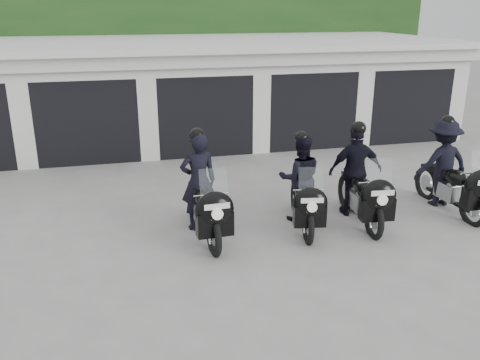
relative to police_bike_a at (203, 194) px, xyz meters
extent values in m
plane|color=#9E9F99|center=(0.97, -0.50, -0.79)|extent=(80.00, 80.00, 0.00)
cube|color=silver|center=(0.97, 8.00, 0.61)|extent=(16.00, 6.00, 2.80)
cube|color=silver|center=(0.97, 7.80, 2.09)|extent=(16.40, 6.80, 0.16)
cube|color=silver|center=(0.97, 4.75, 1.86)|extent=(16.40, 0.12, 0.40)
cube|color=black|center=(0.97, 4.98, -0.67)|extent=(16.00, 0.06, 0.24)
cube|color=silver|center=(-3.68, 5.15, 0.61)|extent=(0.50, 0.50, 2.80)
cube|color=black|center=(-2.13, 6.20, 0.31)|extent=(2.60, 2.60, 2.20)
cube|color=silver|center=(-2.13, 5.15, 1.71)|extent=(2.60, 0.50, 0.60)
cube|color=silver|center=(-0.58, 5.15, 0.61)|extent=(0.50, 0.50, 2.80)
cube|color=black|center=(0.97, 6.20, 0.31)|extent=(2.60, 2.60, 2.20)
cube|color=silver|center=(0.97, 5.15, 1.71)|extent=(2.60, 0.50, 0.60)
cube|color=silver|center=(2.52, 5.15, 0.61)|extent=(0.50, 0.50, 2.80)
cube|color=black|center=(4.07, 6.20, 0.31)|extent=(2.60, 2.60, 2.20)
cube|color=silver|center=(4.07, 5.15, 1.71)|extent=(2.60, 0.50, 0.60)
cube|color=silver|center=(5.62, 5.15, 0.61)|extent=(0.50, 0.50, 2.80)
cube|color=black|center=(7.17, 6.20, 0.31)|extent=(2.60, 2.60, 2.20)
cube|color=silver|center=(7.17, 5.15, 1.71)|extent=(2.60, 0.50, 0.60)
cube|color=silver|center=(8.72, 5.15, 0.61)|extent=(0.50, 0.50, 2.80)
cube|color=#173A15|center=(0.97, 12.00, 1.36)|extent=(20.00, 2.00, 4.30)
cylinder|color=black|center=(-5.53, 13.50, 0.86)|extent=(0.24, 0.24, 3.30)
cylinder|color=black|center=(3.97, 13.50, 0.86)|extent=(0.24, 0.24, 3.30)
cylinder|color=black|center=(8.47, 13.50, 0.86)|extent=(0.24, 0.24, 3.30)
torus|color=black|center=(0.05, -0.76, -0.46)|extent=(0.16, 0.77, 0.77)
torus|color=black|center=(-0.05, 0.76, -0.46)|extent=(0.16, 0.77, 0.77)
cube|color=#9F9FA3|center=(0.00, 0.02, -0.39)|extent=(0.31, 0.59, 0.34)
cube|color=black|center=(0.00, 0.00, -0.56)|extent=(0.17, 1.37, 0.06)
ellipsoid|color=black|center=(0.01, -0.16, -0.03)|extent=(0.38, 0.63, 0.30)
cube|color=black|center=(-0.02, 0.29, -0.01)|extent=(0.31, 0.59, 0.11)
ellipsoid|color=black|center=(0.05, -0.84, 0.03)|extent=(0.68, 0.39, 0.63)
cube|color=black|center=(0.05, -0.84, -0.21)|extent=(0.62, 0.27, 0.42)
cube|color=#B2BFC6|center=(0.05, -0.81, 0.45)|extent=(0.47, 0.15, 0.54)
cylinder|color=silver|center=(0.04, -0.63, 0.22)|extent=(0.59, 0.06, 0.03)
cube|color=white|center=(0.06, -1.02, 0.16)|extent=(0.42, 0.04, 0.09)
cube|color=white|center=(0.06, -0.99, -0.03)|extent=(0.19, 0.03, 0.11)
imported|color=black|center=(-0.02, 0.31, 0.13)|extent=(0.70, 0.48, 1.85)
sphere|color=black|center=(-0.02, 0.31, 1.00)|extent=(0.28, 0.28, 0.28)
torus|color=black|center=(1.75, -0.72, -0.49)|extent=(0.23, 0.71, 0.71)
torus|color=black|center=(2.01, 0.65, -0.49)|extent=(0.23, 0.71, 0.71)
cube|color=#9F9FA3|center=(1.88, -0.02, -0.42)|extent=(0.35, 0.57, 0.31)
cube|color=black|center=(1.88, -0.04, -0.58)|extent=(0.31, 1.25, 0.06)
ellipsoid|color=black|center=(1.85, -0.18, -0.09)|extent=(0.41, 0.61, 0.28)
cube|color=black|center=(1.93, 0.23, -0.07)|extent=(0.35, 0.57, 0.10)
ellipsoid|color=black|center=(1.74, -0.80, -0.03)|extent=(0.66, 0.43, 0.58)
cube|color=black|center=(1.74, -0.80, -0.26)|extent=(0.59, 0.31, 0.39)
cube|color=#B2BFC6|center=(1.74, -0.77, 0.35)|extent=(0.44, 0.19, 0.49)
cylinder|color=silver|center=(1.77, -0.61, 0.14)|extent=(0.54, 0.13, 0.03)
cube|color=white|center=(1.71, -0.96, 0.08)|extent=(0.38, 0.09, 0.09)
cube|color=white|center=(1.71, -0.93, -0.09)|extent=(0.17, 0.05, 0.10)
imported|color=black|center=(1.93, 0.25, 0.06)|extent=(0.93, 0.78, 1.70)
sphere|color=black|center=(1.93, 0.25, 0.86)|extent=(0.26, 0.26, 0.26)
torus|color=black|center=(2.98, -0.81, -0.47)|extent=(0.19, 0.76, 0.76)
torus|color=black|center=(3.12, 0.68, -0.47)|extent=(0.19, 0.76, 0.76)
cube|color=#9F9FA3|center=(3.05, -0.04, -0.40)|extent=(0.32, 0.59, 0.33)
cube|color=black|center=(3.05, -0.06, -0.56)|extent=(0.21, 1.35, 0.06)
ellipsoid|color=black|center=(3.04, -0.22, -0.04)|extent=(0.39, 0.63, 0.30)
cube|color=black|center=(3.08, 0.22, -0.02)|extent=(0.32, 0.59, 0.10)
ellipsoid|color=black|center=(2.97, -0.89, 0.02)|extent=(0.68, 0.40, 0.62)
cube|color=black|center=(2.97, -0.89, -0.22)|extent=(0.62, 0.28, 0.41)
cube|color=#B2BFC6|center=(2.97, -0.86, 0.43)|extent=(0.47, 0.16, 0.53)
cylinder|color=silver|center=(2.99, -0.68, 0.21)|extent=(0.58, 0.08, 0.03)
cube|color=white|center=(2.95, -1.06, 0.14)|extent=(0.41, 0.06, 0.09)
cube|color=white|center=(2.96, -1.03, -0.04)|extent=(0.19, 0.03, 0.10)
imported|color=black|center=(3.08, 0.25, 0.12)|extent=(1.12, 0.71, 1.82)
sphere|color=black|center=(3.08, 0.25, 0.97)|extent=(0.28, 0.28, 0.28)
torus|color=black|center=(5.08, -0.75, -0.47)|extent=(0.13, 0.76, 0.76)
torus|color=black|center=(5.05, 0.74, -0.47)|extent=(0.13, 0.76, 0.76)
cube|color=#9F9FA3|center=(5.06, 0.02, -0.39)|extent=(0.28, 0.58, 0.33)
cube|color=black|center=(5.06, 0.00, -0.56)|extent=(0.12, 1.35, 0.06)
ellipsoid|color=black|center=(5.07, -0.16, -0.04)|extent=(0.35, 0.61, 0.30)
cube|color=black|center=(5.06, 0.29, -0.02)|extent=(0.28, 0.58, 0.10)
ellipsoid|color=black|center=(5.08, -0.83, 0.02)|extent=(0.66, 0.36, 0.62)
cube|color=black|center=(5.08, -0.83, -0.22)|extent=(0.61, 0.24, 0.42)
cylinder|color=silver|center=(5.08, -0.63, 0.21)|extent=(0.58, 0.04, 0.03)
imported|color=black|center=(5.06, 0.31, 0.12)|extent=(1.19, 0.64, 1.82)
sphere|color=black|center=(5.06, 0.31, 0.97)|extent=(0.28, 0.28, 0.28)
camera|label=1|loc=(-1.38, -8.39, 3.20)|focal=38.00mm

